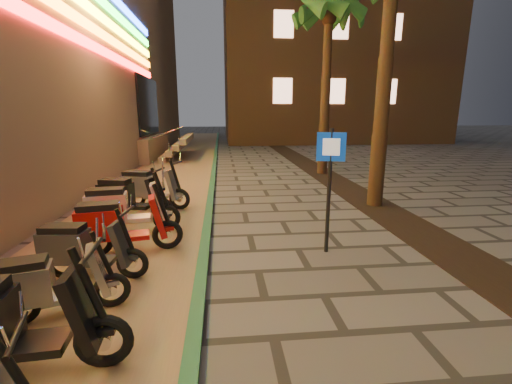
{
  "coord_description": "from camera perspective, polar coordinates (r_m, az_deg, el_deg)",
  "views": [
    {
      "loc": [
        -0.55,
        -1.69,
        2.5
      ],
      "look_at": [
        0.01,
        3.82,
        1.2
      ],
      "focal_mm": 24.0,
      "sensor_mm": 36.0,
      "label": 1
    }
  ],
  "objects": [
    {
      "name": "scooter_7",
      "position": [
        5.86,
        -27.1,
        -8.41
      ],
      "size": [
        1.59,
        0.59,
        1.12
      ],
      "rotation": [
        0.0,
        0.0,
        -0.1
      ],
      "color": "black",
      "rests_on": "ground"
    },
    {
      "name": "palm_d",
      "position": [
        14.72,
        12.05,
        26.47
      ],
      "size": [
        2.97,
        3.02,
        7.16
      ],
      "color": "#472D19",
      "rests_on": "ground"
    },
    {
      "name": "green_curb",
      "position": [
        11.95,
        -7.34,
        1.27
      ],
      "size": [
        0.18,
        60.0,
        0.1
      ],
      "primitive_type": "cube",
      "color": "#24613B",
      "rests_on": "ground"
    },
    {
      "name": "scooter_5",
      "position": [
        4.15,
        -36.69,
        -17.42
      ],
      "size": [
        1.84,
        0.64,
        1.3
      ],
      "rotation": [
        0.0,
        0.0,
        0.07
      ],
      "color": "black",
      "rests_on": "ground"
    },
    {
      "name": "planting_strip",
      "position": [
        8.26,
        24.85,
        -5.61
      ],
      "size": [
        1.2,
        40.0,
        0.02
      ],
      "primitive_type": "cube",
      "color": "black",
      "rests_on": "ground"
    },
    {
      "name": "pedestrian_sign",
      "position": [
        6.09,
        12.2,
        2.93
      ],
      "size": [
        0.48,
        0.14,
        2.23
      ],
      "rotation": [
        0.0,
        0.0,
        -0.24
      ],
      "color": "black",
      "rests_on": "ground"
    },
    {
      "name": "scooter_6",
      "position": [
        4.97,
        -31.67,
        -13.07
      ],
      "size": [
        1.5,
        0.81,
        1.07
      ],
      "rotation": [
        0.0,
        0.0,
        0.31
      ],
      "color": "black",
      "rests_on": "ground"
    },
    {
      "name": "apartment_block",
      "position": [
        36.42,
        11.06,
        28.92
      ],
      "size": [
        18.0,
        16.06,
        25.0
      ],
      "color": "brown",
      "rests_on": "ground"
    },
    {
      "name": "parking_strip",
      "position": [
        12.13,
        -15.38,
        0.86
      ],
      "size": [
        3.4,
        60.0,
        0.01
      ],
      "primitive_type": "cube",
      "color": "#8C7251",
      "rests_on": "ground"
    },
    {
      "name": "scooter_10",
      "position": [
        8.63,
        -20.69,
        -0.74
      ],
      "size": [
        1.79,
        0.83,
        1.26
      ],
      "rotation": [
        0.0,
        0.0,
        -0.22
      ],
      "color": "black",
      "rests_on": "ground"
    },
    {
      "name": "scooter_9",
      "position": [
        7.55,
        -21.43,
        -2.56
      ],
      "size": [
        1.86,
        0.78,
        1.31
      ],
      "rotation": [
        0.0,
        0.0,
        0.16
      ],
      "color": "black",
      "rests_on": "ground"
    },
    {
      "name": "scooter_8",
      "position": [
        6.54,
        -22.14,
        -5.14
      ],
      "size": [
        1.8,
        0.8,
        1.27
      ],
      "rotation": [
        0.0,
        0.0,
        0.19
      ],
      "color": "black",
      "rests_on": "ground"
    },
    {
      "name": "scooter_11",
      "position": [
        9.45,
        -17.58,
        0.72
      ],
      "size": [
        1.82,
        0.91,
        1.29
      ],
      "rotation": [
        0.0,
        0.0,
        -0.27
      ],
      "color": "black",
      "rests_on": "ground"
    }
  ]
}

